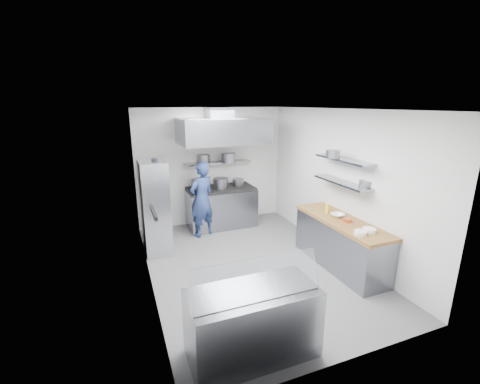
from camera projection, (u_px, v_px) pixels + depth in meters
name	position (u px, v px, depth m)	size (l,w,h in m)	color
floor	(252.00, 265.00, 5.94)	(5.00, 5.00, 0.00)	#4D4D4F
ceiling	(253.00, 109.00, 5.19)	(5.00, 5.00, 0.00)	silver
wall_back	(212.00, 167.00, 7.81)	(3.60, 0.02, 2.80)	white
wall_front	(349.00, 253.00, 3.32)	(3.60, 0.02, 2.80)	white
wall_left	(145.00, 204.00, 4.93)	(5.00, 0.02, 2.80)	white
wall_right	(338.00, 183.00, 6.20)	(5.00, 0.02, 2.80)	white
gas_range	(221.00, 208.00, 7.74)	(1.60, 0.80, 0.90)	gray
cooktop	(221.00, 189.00, 7.61)	(1.57, 0.78, 0.06)	black
stock_pot_left	(197.00, 183.00, 7.60)	(0.26, 0.26, 0.20)	slate
stock_pot_mid	(221.00, 183.00, 7.52)	(0.35, 0.35, 0.24)	slate
stock_pot_right	(238.00, 182.00, 7.81)	(0.28, 0.28, 0.16)	slate
over_range_shelf	(217.00, 163.00, 7.67)	(1.60, 0.30, 0.04)	gray
shelf_pot_a	(204.00, 159.00, 7.56)	(0.29, 0.29, 0.18)	slate
shelf_pot_b	(228.00, 158.00, 7.53)	(0.32, 0.32, 0.22)	slate
extractor_hood	(222.00, 131.00, 7.08)	(1.90, 1.15, 0.55)	gray
hood_duct	(219.00, 113.00, 7.18)	(0.55, 0.55, 0.24)	slate
red_firebox	(160.00, 170.00, 7.31)	(0.22, 0.10, 0.26)	#A90D1C
chef	(202.00, 200.00, 7.06)	(0.62, 0.40, 1.69)	navy
wire_rack	(155.00, 206.00, 6.34)	(0.50, 0.90, 1.85)	silver
rack_bin_a	(157.00, 217.00, 6.09)	(0.17, 0.21, 0.19)	white
rack_bin_b	(153.00, 187.00, 6.33)	(0.14, 0.18, 0.16)	yellow
rack_jar	(155.00, 163.00, 6.04)	(0.12, 0.12, 0.18)	black
knife_strip	(154.00, 212.00, 4.09)	(0.04, 0.55, 0.05)	black
prep_counter_base	(340.00, 245.00, 5.81)	(0.62, 2.00, 0.84)	gray
prep_counter_top	(342.00, 221.00, 5.69)	(0.65, 2.04, 0.06)	brown
plate_stack_a	(369.00, 230.00, 5.13)	(0.21, 0.21, 0.06)	white
plate_stack_b	(360.00, 233.00, 5.04)	(0.20, 0.20, 0.06)	white
copper_pan	(348.00, 220.00, 5.57)	(0.15, 0.15, 0.06)	#D6633C
squeeze_bottle	(327.00, 208.00, 6.01)	(0.06, 0.06, 0.18)	yellow
mixing_bowl	(337.00, 215.00, 5.83)	(0.24, 0.24, 0.06)	white
wall_shelf_lower	(342.00, 182.00, 5.84)	(0.30, 1.30, 0.04)	gray
wall_shelf_upper	(344.00, 160.00, 5.73)	(0.30, 1.30, 0.04)	gray
shelf_pot_c	(367.00, 183.00, 5.49)	(0.25, 0.25, 0.10)	slate
shelf_pot_d	(333.00, 154.00, 5.77)	(0.25, 0.25, 0.14)	slate
display_case	(252.00, 323.00, 3.73)	(1.50, 0.70, 0.85)	gray
display_glass	(258.00, 279.00, 3.45)	(1.47, 0.02, 0.45)	silver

